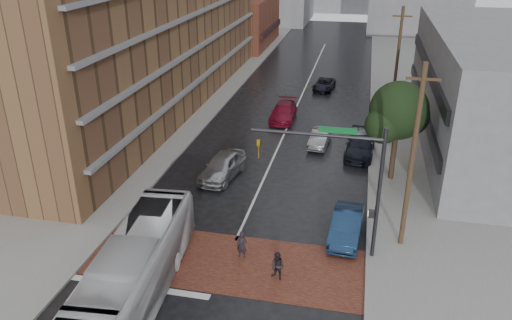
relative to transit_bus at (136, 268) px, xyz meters
The scene contains 20 objects.
ground 4.61m from the transit_bus, 41.60° to the left, with size 160.00×160.00×0.00m, color black.
crosswalk 4.94m from the transit_bus, 46.17° to the left, with size 14.00×5.00×0.02m, color brown.
sidewalk_west 29.12m from the transit_bus, 106.49° to the left, with size 9.00×90.00×0.15m, color gray.
sidewalk_east 31.58m from the transit_bus, 62.13° to the left, with size 9.00×90.00×0.15m, color gray.
storefront_west 57.59m from the transit_bus, 98.75° to the left, with size 8.00×16.00×7.00m, color brown.
building_east 30.37m from the transit_bus, 49.21° to the left, with size 11.00×26.00×9.00m, color gray.
street_tree 19.26m from the transit_bus, 51.74° to the left, with size 4.20×4.10×6.90m.
signal_mast 11.04m from the transit_bus, 30.62° to the left, with size 6.50×0.30×7.20m.
utility_pole_near 14.33m from the transit_bus, 29.74° to the left, with size 1.60×0.26×10.00m.
utility_pole_far 29.68m from the transit_bus, 65.86° to the left, with size 1.60×0.26×10.00m.
transit_bus is the anchor object (origin of this frame).
pedestrian_a 5.65m from the transit_bus, 45.07° to the left, with size 0.55×0.36×1.52m, color black.
pedestrian_b 6.66m from the transit_bus, 23.42° to the left, with size 0.71×0.56×1.47m, color black.
car_travel_a 12.83m from the transit_bus, 88.14° to the left, with size 2.00×4.96×1.69m, color #A3A5AB.
car_travel_b 21.01m from the transit_bus, 72.24° to the left, with size 1.35×3.87×1.28m, color #999BA0.
car_travel_c 25.49m from the transit_bus, 84.18° to the left, with size 2.05×5.05×1.47m, color maroon.
suv_travel 36.21m from the transit_bus, 81.56° to the left, with size 1.93×4.18×1.16m, color black.
car_parked_near 11.55m from the transit_bus, 37.70° to the left, with size 1.58×4.52×1.49m, color #142948.
car_parked_mid 21.12m from the transit_bus, 63.10° to the left, with size 2.07×5.09×1.48m, color black.
car_parked_far 21.53m from the transit_bus, 63.66° to the left, with size 1.90×4.73×1.61m, color #9E9FA5.
Camera 1 is at (6.00, -19.81, 15.34)m, focal length 35.00 mm.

